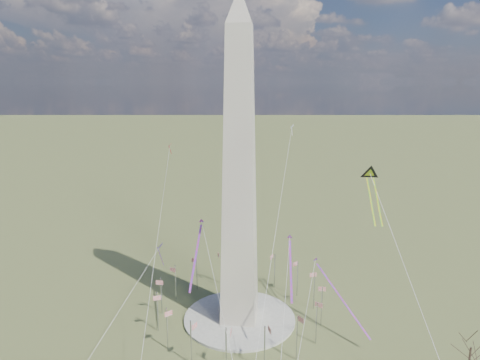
# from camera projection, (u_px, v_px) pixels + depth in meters

# --- Properties ---
(ground) EXTENTS (2000.00, 2000.00, 0.00)m
(ground) POSITION_uv_depth(u_px,v_px,m) (240.00, 319.00, 138.72)
(ground) COLOR #525A2D
(ground) RESTS_ON ground
(plaza) EXTENTS (36.00, 36.00, 0.80)m
(plaza) POSITION_uv_depth(u_px,v_px,m) (240.00, 318.00, 138.63)
(plaza) COLOR beige
(plaza) RESTS_ON ground
(washington_monument) EXTENTS (15.56, 15.56, 100.00)m
(washington_monument) POSITION_uv_depth(u_px,v_px,m) (239.00, 175.00, 128.01)
(washington_monument) COLOR beige
(washington_monument) RESTS_ON plaza
(flagpole_ring) EXTENTS (54.40, 54.40, 13.00)m
(flagpole_ring) POSITION_uv_depth(u_px,v_px,m) (239.00, 299.00, 137.10)
(flagpole_ring) COLOR #AFB3B6
(flagpole_ring) RESTS_ON ground
(tree_near) EXTENTS (10.20, 10.20, 17.85)m
(tree_near) POSITION_uv_depth(u_px,v_px,m) (471.00, 344.00, 104.12)
(tree_near) COLOR #4D3A2E
(tree_near) RESTS_ON ground
(kite_delta_black) EXTENTS (6.49, 17.43, 14.48)m
(kite_delta_black) POSITION_uv_depth(u_px,v_px,m) (370.00, 177.00, 129.47)
(kite_delta_black) COLOR black
(kite_delta_black) RESTS_ON ground
(kite_diamond_purple) EXTENTS (1.63, 2.71, 8.64)m
(kite_diamond_purple) POSITION_uv_depth(u_px,v_px,m) (160.00, 249.00, 144.88)
(kite_diamond_purple) COLOR #3D1B7B
(kite_diamond_purple) RESTS_ON ground
(kite_streamer_left) EXTENTS (2.43, 18.58, 12.75)m
(kite_streamer_left) POSITION_uv_depth(u_px,v_px,m) (290.00, 260.00, 122.29)
(kite_streamer_left) COLOR red
(kite_streamer_left) RESTS_ON ground
(kite_streamer_mid) EXTENTS (2.47, 22.01, 15.11)m
(kite_streamer_mid) POSITION_uv_depth(u_px,v_px,m) (198.00, 245.00, 131.78)
(kite_streamer_mid) COLOR red
(kite_streamer_mid) RESTS_ON ground
(kite_streamer_right) EXTENTS (16.86, 19.73, 16.86)m
(kite_streamer_right) POSITION_uv_depth(u_px,v_px,m) (332.00, 285.00, 132.11)
(kite_streamer_right) COLOR red
(kite_streamer_right) RESTS_ON ground
(kite_small_red) EXTENTS (1.27, 1.99, 4.40)m
(kite_small_red) POSITION_uv_depth(u_px,v_px,m) (170.00, 146.00, 171.87)
(kite_small_red) COLOR red
(kite_small_red) RESTS_ON ground
(kite_small_white) EXTENTS (1.11, 1.82, 4.38)m
(kite_small_white) POSITION_uv_depth(u_px,v_px,m) (292.00, 128.00, 164.65)
(kite_small_white) COLOR white
(kite_small_white) RESTS_ON ground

